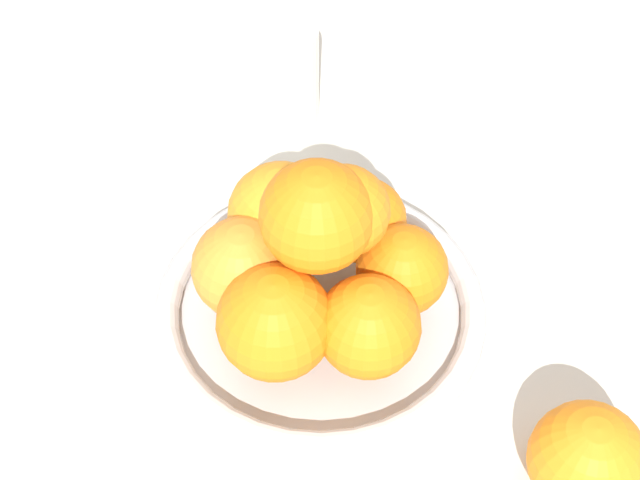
{
  "coord_description": "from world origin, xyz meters",
  "views": [
    {
      "loc": [
        0.18,
        -0.45,
        0.68
      ],
      "look_at": [
        0.0,
        0.0,
        0.11
      ],
      "focal_mm": 60.0,
      "sensor_mm": 36.0,
      "label": 1
    }
  ],
  "objects": [
    {
      "name": "stray_orange",
      "position": [
        0.22,
        -0.06,
        0.04
      ],
      "size": [
        0.08,
        0.08,
        0.08
      ],
      "primitive_type": "sphere",
      "color": "orange",
      "rests_on": "ground_plane"
    },
    {
      "name": "fruit_bowl",
      "position": [
        0.0,
        0.0,
        0.02
      ],
      "size": [
        0.25,
        0.25,
        0.04
      ],
      "color": "silver",
      "rests_on": "ground_plane"
    },
    {
      "name": "ground_plane",
      "position": [
        0.0,
        0.0,
        0.0
      ],
      "size": [
        4.0,
        4.0,
        0.0
      ],
      "primitive_type": "plane",
      "color": "beige"
    },
    {
      "name": "orange_pile",
      "position": [
        -0.0,
        -0.0,
        0.09
      ],
      "size": [
        0.18,
        0.19,
        0.14
      ],
      "color": "orange",
      "rests_on": "fruit_bowl"
    },
    {
      "name": "drinking_glass",
      "position": [
        -0.13,
        0.22,
        0.05
      ],
      "size": [
        0.07,
        0.07,
        0.1
      ],
      "primitive_type": "cylinder",
      "color": "silver",
      "rests_on": "ground_plane"
    }
  ]
}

